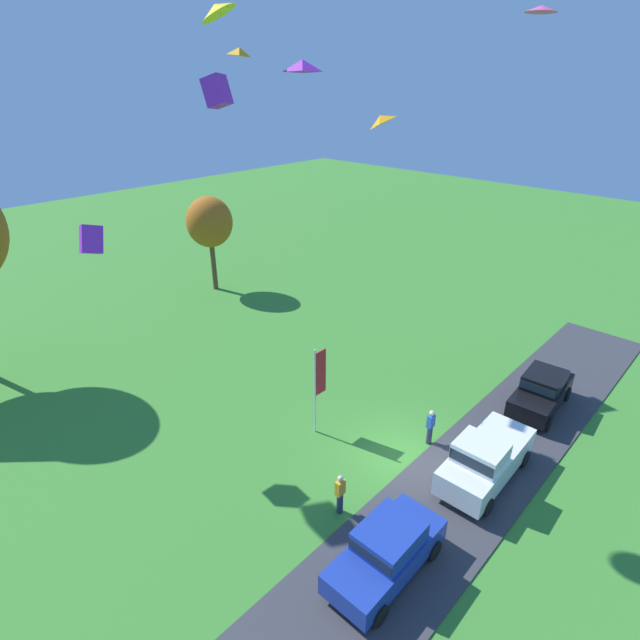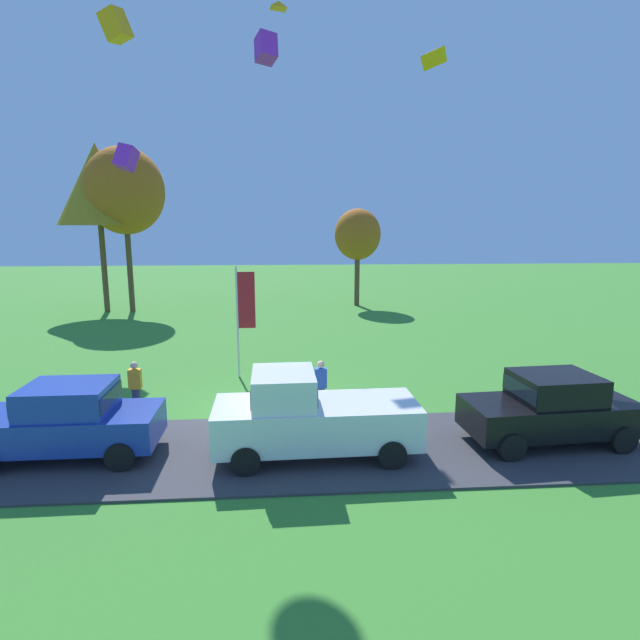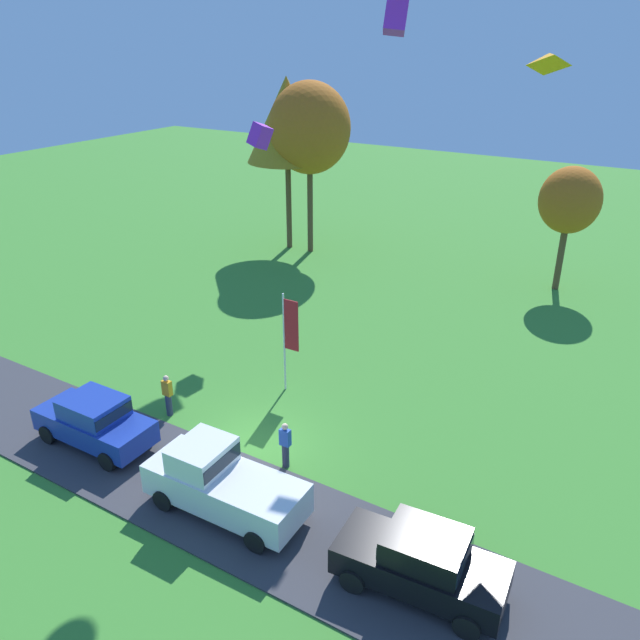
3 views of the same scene
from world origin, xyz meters
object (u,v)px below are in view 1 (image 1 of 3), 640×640
(car_sedan_mid_row, at_px, (387,549))
(tree_left_of_center, at_px, (209,223))
(kite_diamond_low_drifter, at_px, (380,120))
(kite_box_trailing_tail, at_px, (91,240))
(flag_banner, at_px, (319,379))
(person_on_lawn, at_px, (340,494))
(kite_diamond_topmost, at_px, (303,66))
(kite_delta_mid_center, at_px, (217,9))
(car_pickup_far_end, at_px, (485,459))
(kite_diamond_high_left, at_px, (240,52))
(kite_delta_high_right, at_px, (541,9))
(car_sedan_near_entrance, at_px, (542,390))
(kite_box_over_trees, at_px, (217,91))
(person_watching_sky, at_px, (430,427))

(car_sedan_mid_row, relative_size, tree_left_of_center, 0.64)
(kite_diamond_low_drifter, relative_size, kite_box_trailing_tail, 0.98)
(flag_banner, distance_m, kite_diamond_low_drifter, 12.87)
(person_on_lawn, distance_m, kite_diamond_topmost, 14.60)
(tree_left_of_center, height_order, kite_diamond_low_drifter, kite_diamond_low_drifter)
(person_on_lawn, bearing_deg, kite_delta_mid_center, 80.14)
(kite_delta_mid_center, height_order, kite_box_trailing_tail, kite_delta_mid_center)
(kite_delta_mid_center, bearing_deg, kite_diamond_low_drifter, 2.31)
(car_pickup_far_end, relative_size, kite_diamond_high_left, 6.95)
(kite_delta_mid_center, relative_size, kite_delta_high_right, 0.93)
(car_sedan_mid_row, xyz_separation_m, kite_delta_high_right, (15.65, 4.44, 15.99))
(car_sedan_mid_row, xyz_separation_m, car_pickup_far_end, (5.88, -0.33, 0.07))
(car_sedan_near_entrance, distance_m, person_on_lawn, 11.72)
(person_on_lawn, height_order, kite_box_trailing_tail, kite_box_trailing_tail)
(car_sedan_near_entrance, distance_m, kite_diamond_topmost, 17.71)
(kite_diamond_topmost, bearing_deg, flag_banner, -15.27)
(flag_banner, bearing_deg, person_on_lawn, -127.47)
(car_pickup_far_end, xyz_separation_m, kite_box_trailing_tail, (-7.86, 13.33, 7.72))
(kite_delta_high_right, bearing_deg, tree_left_of_center, 104.83)
(kite_delta_mid_center, relative_size, kite_diamond_high_left, 1.78)
(kite_diamond_low_drifter, distance_m, kite_delta_high_right, 8.11)
(car_sedan_near_entrance, xyz_separation_m, kite_box_over_trees, (-7.61, 13.35, 12.78))
(tree_left_of_center, relative_size, kite_delta_high_right, 4.97)
(kite_box_trailing_tail, bearing_deg, car_sedan_near_entrance, -42.54)
(kite_delta_mid_center, xyz_separation_m, kite_diamond_low_drifter, (9.47, 0.38, -3.83))
(kite_diamond_topmost, bearing_deg, kite_box_trailing_tail, 129.69)
(kite_delta_high_right, bearing_deg, kite_diamond_high_left, 142.61)
(kite_delta_high_right, bearing_deg, kite_diamond_topmost, 169.64)
(person_watching_sky, relative_size, tree_left_of_center, 0.25)
(kite_delta_mid_center, bearing_deg, kite_box_trailing_tail, 137.39)
(kite_diamond_low_drifter, relative_size, kite_diamond_high_left, 1.40)
(kite_diamond_high_left, distance_m, kite_diamond_topmost, 6.06)
(person_watching_sky, distance_m, kite_box_trailing_tail, 15.67)
(kite_diamond_high_left, xyz_separation_m, kite_box_over_trees, (-0.63, 0.92, -1.49))
(kite_delta_mid_center, distance_m, kite_box_over_trees, 5.39)
(car_sedan_near_entrance, xyz_separation_m, kite_delta_high_right, (3.42, 4.49, 15.99))
(car_sedan_mid_row, height_order, kite_box_over_trees, kite_box_over_trees)
(car_sedan_near_entrance, relative_size, kite_delta_high_right, 3.26)
(car_sedan_near_entrance, height_order, kite_diamond_low_drifter, kite_diamond_low_drifter)
(kite_box_trailing_tail, height_order, kite_box_over_trees, kite_box_over_trees)
(car_sedan_mid_row, relative_size, kite_delta_high_right, 3.19)
(person_watching_sky, distance_m, person_on_lawn, 5.55)
(kite_box_trailing_tail, bearing_deg, person_on_lawn, -74.64)
(car_sedan_near_entrance, height_order, kite_delta_high_right, kite_delta_high_right)
(kite_diamond_high_left, relative_size, kite_delta_high_right, 0.52)
(car_sedan_mid_row, xyz_separation_m, kite_diamond_topmost, (3.23, 6.71, 13.67))
(car_sedan_mid_row, relative_size, kite_diamond_high_left, 6.09)
(car_pickup_far_end, height_order, person_on_lawn, car_pickup_far_end)
(car_sedan_mid_row, bearing_deg, kite_diamond_high_left, 66.99)
(kite_box_over_trees, bearing_deg, person_watching_sky, -80.85)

